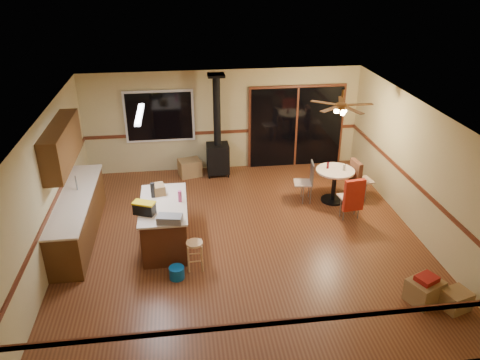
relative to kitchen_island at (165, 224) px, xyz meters
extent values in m
plane|color=brown|center=(1.50, 0.00, -0.45)|extent=(7.00, 7.00, 0.00)
plane|color=silver|center=(1.50, 0.00, 2.15)|extent=(7.00, 7.00, 0.00)
plane|color=tan|center=(1.50, 3.50, 0.85)|extent=(7.00, 0.00, 7.00)
plane|color=tan|center=(1.50, -3.50, 0.85)|extent=(7.00, 0.00, 7.00)
plane|color=tan|center=(-2.00, 0.00, 0.85)|extent=(0.00, 7.00, 7.00)
plane|color=tan|center=(5.00, 0.00, 0.85)|extent=(0.00, 7.00, 7.00)
cube|color=black|center=(-0.10, 3.45, 1.05)|extent=(1.72, 0.10, 1.32)
cube|color=black|center=(3.40, 3.45, 0.60)|extent=(2.52, 0.10, 2.10)
cube|color=#523014|center=(-1.70, 0.50, -0.02)|extent=(0.60, 3.00, 0.86)
cube|color=beige|center=(-1.70, 0.50, 0.43)|extent=(0.64, 3.04, 0.04)
cube|color=#523014|center=(-1.83, 0.70, 1.45)|extent=(0.35, 2.00, 0.80)
cube|color=#4B2312|center=(0.00, 0.00, -0.02)|extent=(0.80, 1.60, 0.86)
cube|color=beige|center=(0.00, 0.00, 0.43)|extent=(0.88, 1.68, 0.04)
cube|color=black|center=(1.30, 3.05, 0.00)|extent=(0.55, 0.50, 0.75)
cylinder|color=black|center=(1.30, 3.05, 1.26)|extent=(0.18, 0.18, 1.77)
cylinder|color=brown|center=(3.79, 1.30, 1.80)|extent=(0.24, 0.24, 0.10)
cylinder|color=brown|center=(3.79, 1.30, 2.07)|extent=(0.05, 0.05, 0.16)
sphere|color=#FFD88C|center=(3.79, 1.30, 1.68)|extent=(0.16, 0.16, 0.16)
cube|color=white|center=(-0.30, 0.30, 2.11)|extent=(0.10, 1.20, 0.04)
cube|color=slate|center=(0.13, -0.71, 0.51)|extent=(0.47, 0.32, 0.13)
cube|color=black|center=(-0.32, -0.35, 0.55)|extent=(0.42, 0.32, 0.21)
cube|color=gold|center=(-0.32, -0.35, 0.67)|extent=(0.44, 0.34, 0.03)
cube|color=olive|center=(-0.08, 0.41, 0.54)|extent=(0.27, 0.33, 0.19)
cylinder|color=black|center=(-0.19, 0.28, 0.60)|extent=(0.09, 0.09, 0.30)
cylinder|color=#D84C8C|center=(0.32, 0.03, 0.56)|extent=(0.08, 0.08, 0.22)
cylinder|color=white|center=(0.03, 0.39, 0.54)|extent=(0.08, 0.08, 0.18)
cylinder|color=tan|center=(0.53, -0.86, -0.18)|extent=(0.30, 0.30, 0.55)
cylinder|color=#0C55A8|center=(0.20, -1.11, -0.34)|extent=(0.30, 0.30, 0.22)
cylinder|color=black|center=(3.79, 1.30, -0.43)|extent=(0.54, 0.54, 0.04)
cylinder|color=black|center=(3.79, 1.30, -0.06)|extent=(0.10, 0.10, 0.70)
cylinder|color=beige|center=(3.79, 1.30, 0.31)|extent=(0.86, 0.86, 0.04)
cylinder|color=#590C14|center=(3.64, 1.40, 0.40)|extent=(0.07, 0.07, 0.15)
cylinder|color=beige|center=(3.97, 1.25, 0.40)|extent=(0.07, 0.07, 0.14)
cube|color=tan|center=(3.09, 1.40, 0.00)|extent=(0.46, 0.46, 0.03)
cube|color=slate|center=(3.27, 1.37, 0.25)|extent=(0.09, 0.40, 0.50)
cube|color=tan|center=(3.89, 0.60, 0.00)|extent=(0.44, 0.44, 0.03)
cube|color=slate|center=(3.91, 0.41, 0.25)|extent=(0.40, 0.07, 0.50)
cube|color=#AB2413|center=(3.91, 0.39, 0.15)|extent=(0.45, 0.15, 0.70)
cube|color=tan|center=(4.49, 1.35, 0.00)|extent=(0.45, 0.45, 0.03)
cube|color=slate|center=(4.30, 1.32, 0.25)|extent=(0.08, 0.40, 0.50)
cube|color=#4F2D1E|center=(4.28, 1.32, 0.15)|extent=(0.15, 0.45, 0.70)
cube|color=olive|center=(0.58, 3.10, -0.24)|extent=(0.63, 0.55, 0.43)
cube|color=olive|center=(4.19, -2.23, -0.26)|extent=(0.65, 0.61, 0.39)
cube|color=olive|center=(4.60, -2.48, -0.29)|extent=(0.49, 0.45, 0.33)
cube|color=maroon|center=(4.19, -2.23, -0.02)|extent=(0.40, 0.38, 0.09)
camera|label=1|loc=(0.42, -7.84, 4.67)|focal=35.00mm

